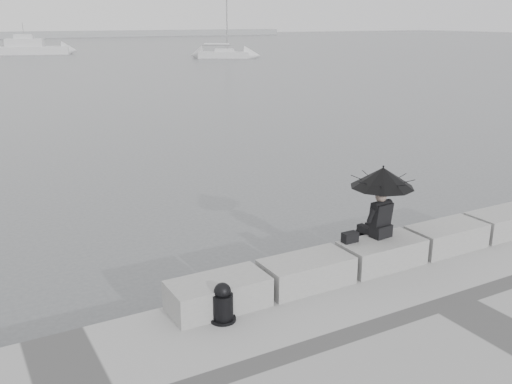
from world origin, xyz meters
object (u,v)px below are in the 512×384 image
mooring_bollard (223,305)px  small_motorboat (234,55)px  sailboat_right (224,54)px  motor_cruiser (33,48)px  seated_person (382,185)px

mooring_bollard → small_motorboat: 68.58m
sailboat_right → motor_cruiser: (-20.47, 20.24, 0.35)m
sailboat_right → small_motorboat: (1.28, -0.19, -0.22)m
small_motorboat → mooring_bollard: bearing=-98.7°
seated_person → motor_cruiser: bearing=80.2°
mooring_bollard → sailboat_right: bearing=63.9°
motor_cruiser → small_motorboat: bearing=-25.3°
seated_person → sailboat_right: (26.41, 60.58, -1.47)m
seated_person → small_motorboat: bearing=59.8°
seated_person → mooring_bollard: size_ratio=2.17×
seated_person → mooring_bollard: 3.88m
sailboat_right → motor_cruiser: bearing=169.0°
mooring_bollard → motor_cruiser: size_ratio=0.06×
seated_person → sailboat_right: bearing=60.9°
sailboat_right → motor_cruiser: size_ratio=1.24×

